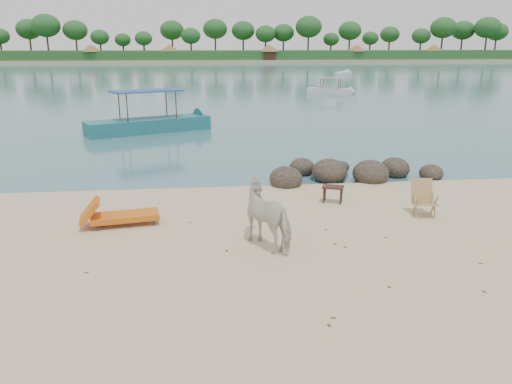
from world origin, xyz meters
TOP-DOWN VIEW (x-y plane):
  - water at (0.00, 90.00)m, footprint 400.00×400.00m
  - far_shore at (0.00, 170.00)m, footprint 420.00×90.00m
  - far_scenery at (0.03, 136.70)m, footprint 420.00×18.00m
  - boulders at (3.43, 6.71)m, footprint 6.39×2.85m
  - cow at (-0.15, 0.80)m, footprint 1.67×1.97m
  - side_table at (2.19, 3.90)m, footprint 0.74×0.61m
  - lounge_chair at (-3.81, 2.61)m, footprint 2.30×1.13m
  - deck_chair at (4.42, 2.39)m, footprint 0.74×0.79m
  - boat_near at (-4.65, 17.96)m, footprint 7.71×4.77m
  - boat_mid at (11.21, 39.46)m, footprint 5.05×3.47m
  - boat_far at (20.89, 68.84)m, footprint 4.21×5.80m
  - dead_leaves at (0.43, 0.04)m, footprint 8.83×5.56m

SIDE VIEW (x-z plane):
  - water at x=0.00m, z-range 0.00..0.00m
  - far_shore at x=0.00m, z-range -0.70..0.70m
  - dead_leaves at x=0.43m, z-range 0.00..0.00m
  - boulders at x=3.43m, z-range -0.28..0.68m
  - side_table at x=2.19m, z-range 0.00..0.51m
  - lounge_chair at x=-3.81m, z-range 0.00..0.66m
  - boat_far at x=20.89m, z-range 0.00..0.69m
  - deck_chair at x=4.42m, z-range 0.00..1.01m
  - cow at x=-0.15m, z-range 0.00..1.53m
  - boat_mid at x=11.21m, z-range 0.00..2.51m
  - boat_near at x=-4.65m, z-range 0.00..3.72m
  - far_scenery at x=0.03m, z-range -1.61..7.89m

